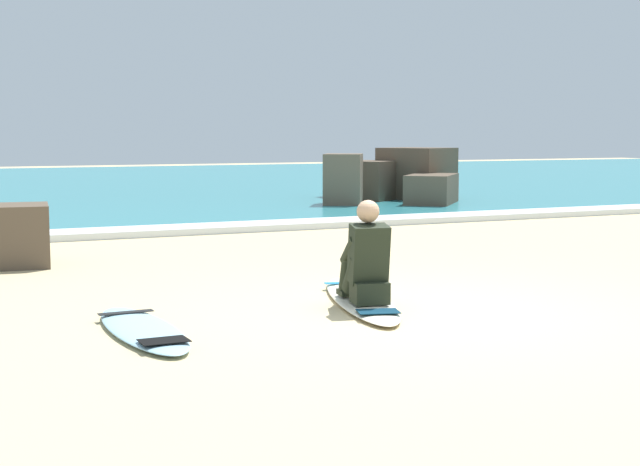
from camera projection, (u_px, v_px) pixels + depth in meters
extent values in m
plane|color=#CCB584|center=(420.00, 313.00, 8.30)|extent=(80.00, 80.00, 0.00)
cube|color=teal|center=(54.00, 186.00, 27.29)|extent=(80.00, 28.00, 0.10)
cube|color=white|center=(186.00, 230.00, 14.94)|extent=(80.00, 0.90, 0.11)
ellipsoid|color=#EFE5C6|center=(360.00, 299.00, 8.80)|extent=(1.23, 2.62, 0.07)
cube|color=#1E7FB7|center=(347.00, 283.00, 9.50)|extent=(0.49, 0.23, 0.01)
cube|color=#0A2C40|center=(378.00, 311.00, 7.98)|extent=(0.42, 0.33, 0.01)
cube|color=black|center=(370.00, 292.00, 8.33)|extent=(0.36, 0.32, 0.20)
cylinder|color=black|center=(354.00, 274.00, 8.47)|extent=(0.23, 0.43, 0.43)
cylinder|color=black|center=(346.00, 274.00, 8.67)|extent=(0.17, 0.28, 0.42)
cube|color=black|center=(344.00, 293.00, 8.76)|extent=(0.14, 0.24, 0.05)
cylinder|color=black|center=(374.00, 273.00, 8.52)|extent=(0.23, 0.43, 0.43)
cylinder|color=black|center=(370.00, 273.00, 8.72)|extent=(0.17, 0.28, 0.42)
cube|color=black|center=(368.00, 292.00, 8.81)|extent=(0.14, 0.24, 0.05)
cube|color=black|center=(369.00, 254.00, 8.33)|extent=(0.39, 0.35, 0.57)
sphere|color=tan|center=(368.00, 211.00, 8.32)|extent=(0.21, 0.21, 0.21)
cylinder|color=black|center=(350.00, 250.00, 8.44)|extent=(0.17, 0.41, 0.31)
cylinder|color=black|center=(378.00, 249.00, 8.51)|extent=(0.17, 0.41, 0.31)
ellipsoid|color=#9ED1E5|center=(142.00, 329.00, 7.44)|extent=(0.54, 2.01, 0.07)
cube|color=black|center=(126.00, 312.00, 7.93)|extent=(0.48, 0.10, 0.01)
cube|color=black|center=(164.00, 340.00, 6.86)|extent=(0.37, 0.24, 0.01)
cube|color=brown|center=(343.00, 181.00, 19.65)|extent=(1.16, 1.20, 1.19)
cube|color=brown|center=(417.00, 175.00, 21.37)|extent=(1.83, 1.91, 1.29)
cube|color=brown|center=(432.00, 191.00, 19.92)|extent=(1.81, 1.87, 0.73)
cube|color=brown|center=(357.00, 182.00, 21.68)|extent=(1.31, 1.60, 0.95)
cube|color=brown|center=(371.00, 183.00, 20.99)|extent=(1.53, 1.49, 1.00)
cube|color=brown|center=(3.00, 236.00, 11.12)|extent=(1.18, 0.98, 0.76)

